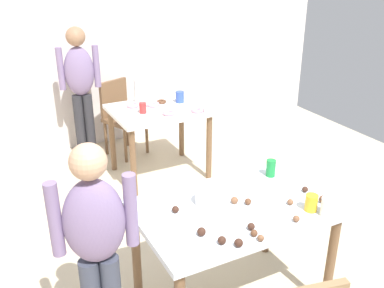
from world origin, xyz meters
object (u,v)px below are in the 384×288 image
Objects in this scene: mixing_bowl at (208,197)px; person_adult_far at (80,83)px; soda_can at (271,168)px; pitcher_far at (140,91)px; dining_table_near at (233,220)px; chair_far_table at (121,113)px; dining_table_far at (159,119)px; person_girl_near at (96,242)px.

person_adult_far is at bearing 92.96° from mixing_bowl.
pitcher_far is (-0.20, 2.01, 0.06)m from soda_can.
dining_table_near is 2.71m from chair_far_table.
dining_table_near is 2.76m from person_adult_far.
soda_can is at bearing -84.29° from pitcher_far.
dining_table_far is 1.75m from soda_can.
person_adult_far is 2.61m from soda_can.
pitcher_far is at bearing -79.13° from chair_far_table.
soda_can is 2.02m from pitcher_far.
pitcher_far reaches higher than dining_table_near.
dining_table_far is 7.82× the size of soda_can.
person_girl_near is 11.22× the size of soda_can.
person_girl_near is at bearing -121.20° from dining_table_far.
mixing_bowl is at bearing -96.26° from chair_far_table.
person_girl_near reaches higher than soda_can.
person_adult_far is at bearing 105.80° from soda_can.
dining_table_far is 0.63× the size of person_adult_far.
person_adult_far reaches higher than person_girl_near.
person_girl_near is at bearing -168.85° from mixing_bowl.
dining_table_far is at bearing -72.87° from pitcher_far.
mixing_bowl is (0.14, -2.63, -0.11)m from person_adult_far.
person_adult_far reaches higher than pitcher_far.
soda_can is 0.49× the size of pitcher_far.
soda_can is (0.45, 0.23, 0.16)m from dining_table_near.
chair_far_table reaches higher than mixing_bowl.
mixing_bowl is 1.35× the size of soda_can.
chair_far_table is 0.64× the size of person_girl_near.
soda_can is (0.12, -1.74, 0.18)m from dining_table_far.
soda_can is (0.29, -2.47, 0.31)m from chair_far_table.
person_girl_near is 2.85m from person_adult_far.
dining_table_far is 2.35m from person_girl_near.
dining_table_near is 9.87× the size of soda_can.
pitcher_far is (1.13, 2.29, 0.07)m from person_girl_near.
person_girl_near is at bearing -110.78° from chair_far_table.
soda_can is (0.57, 0.12, 0.02)m from mixing_bowl.
mixing_bowl is at bearing 139.31° from dining_table_near.
person_adult_far is 12.36× the size of soda_can.
chair_far_table is at bearing 83.74° from mixing_bowl.
chair_far_table is 2.51m from soda_can.
mixing_bowl is at bearing -87.04° from person_adult_far.
chair_far_table is at bearing -4.96° from person_adult_far.
dining_table_far is 1.01m from person_adult_far.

